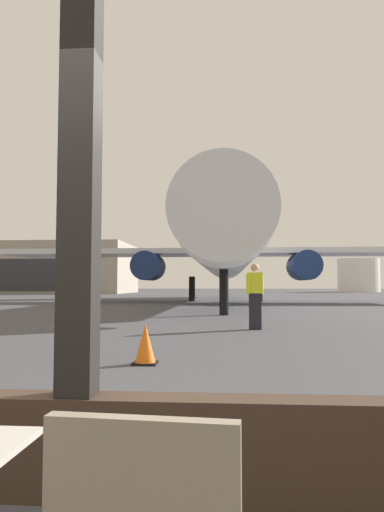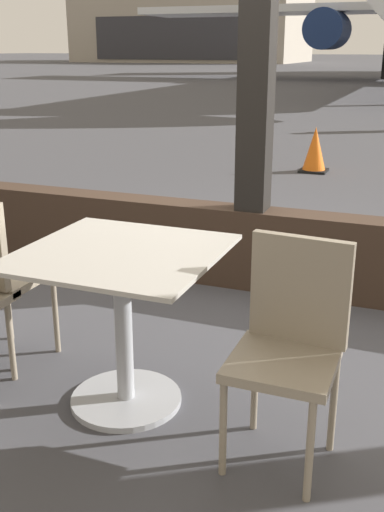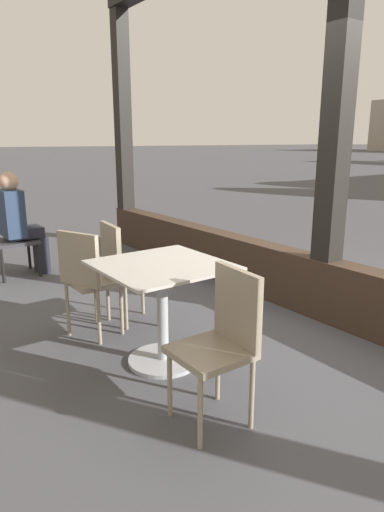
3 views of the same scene
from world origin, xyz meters
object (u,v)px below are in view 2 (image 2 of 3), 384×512
(dining_table, at_px, (123,313))
(distant_hangar, at_px, (194,29))
(cafe_chair_window_left, at_px, (291,334))
(traffic_cone, at_px, (315,151))

(dining_table, bearing_deg, distant_hangar, 110.93)
(cafe_chair_window_left, relative_size, distant_hangar, 0.04)
(cafe_chair_window_left, distance_m, traffic_cone, 6.18)
(distant_hangar, bearing_deg, cafe_chair_window_left, -68.51)
(dining_table, xyz_separation_m, traffic_cone, (-0.26, 6.00, -0.18))
(dining_table, bearing_deg, cafe_chair_window_left, -6.21)
(traffic_cone, bearing_deg, dining_table, -87.55)
(cafe_chair_window_left, bearing_deg, dining_table, 173.79)
(dining_table, distance_m, cafe_chair_window_left, 0.79)
(dining_table, height_order, traffic_cone, dining_table)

